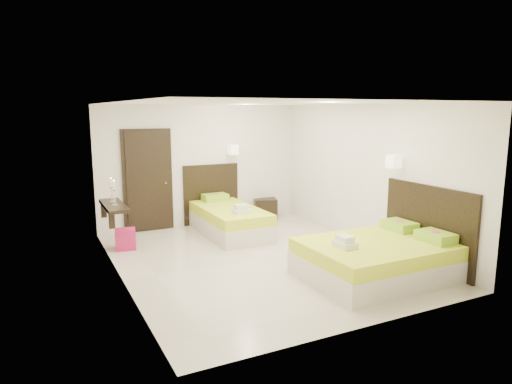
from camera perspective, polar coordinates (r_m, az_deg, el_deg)
name	(u,v)px	position (r m, az deg, el deg)	size (l,w,h in m)	color
floor	(259,259)	(7.81, 0.33, -8.38)	(5.50, 5.50, 0.00)	beige
bed_single	(228,218)	(9.36, -3.51, -3.25)	(1.26, 2.11, 1.74)	beige
bed_double	(380,257)	(7.18, 15.25, -7.80)	(2.13, 1.81, 1.76)	beige
nightstand	(265,208)	(10.67, 1.14, -2.03)	(0.51, 0.46, 0.46)	black
ottoman	(125,239)	(8.66, -16.00, -5.68)	(0.36, 0.36, 0.36)	#AA1649
door	(148,181)	(9.66, -13.37, 1.36)	(1.02, 0.15, 2.14)	black
console_shelf	(113,206)	(8.47, -17.42, -1.66)	(0.35, 1.20, 0.78)	black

